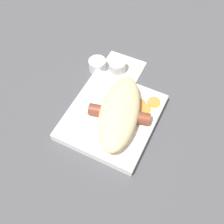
{
  "coord_description": "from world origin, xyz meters",
  "views": [
    {
      "loc": [
        0.31,
        0.15,
        0.54
      ],
      "look_at": [
        0.0,
        0.0,
        0.03
      ],
      "focal_mm": 45.0,
      "sensor_mm": 36.0,
      "label": 1
    }
  ],
  "objects_px": {
    "bread_roll": "(120,111)",
    "condiment_cup_far": "(97,65)",
    "sausage": "(119,114)",
    "food_tray": "(112,117)",
    "condiment_cup_near": "(117,67)"
  },
  "relations": [
    {
      "from": "sausage",
      "to": "condiment_cup_near",
      "type": "bearing_deg",
      "value": -152.53
    },
    {
      "from": "sausage",
      "to": "food_tray",
      "type": "bearing_deg",
      "value": -86.67
    },
    {
      "from": "food_tray",
      "to": "sausage",
      "type": "xyz_separation_m",
      "value": [
        -0.0,
        0.02,
        0.02
      ]
    },
    {
      "from": "condiment_cup_near",
      "to": "condiment_cup_far",
      "type": "height_order",
      "value": "same"
    },
    {
      "from": "sausage",
      "to": "condiment_cup_far",
      "type": "xyz_separation_m",
      "value": [
        -0.12,
        -0.12,
        -0.02
      ]
    },
    {
      "from": "bread_roll",
      "to": "sausage",
      "type": "xyz_separation_m",
      "value": [
        0.0,
        -0.0,
        -0.01
      ]
    },
    {
      "from": "bread_roll",
      "to": "condiment_cup_near",
      "type": "relative_size",
      "value": 4.89
    },
    {
      "from": "bread_roll",
      "to": "condiment_cup_far",
      "type": "distance_m",
      "value": 0.17
    },
    {
      "from": "bread_roll",
      "to": "condiment_cup_near",
      "type": "distance_m",
      "value": 0.16
    },
    {
      "from": "bread_roll",
      "to": "sausage",
      "type": "bearing_deg",
      "value": -13.19
    },
    {
      "from": "condiment_cup_near",
      "to": "bread_roll",
      "type": "bearing_deg",
      "value": 28.01
    },
    {
      "from": "food_tray",
      "to": "condiment_cup_near",
      "type": "height_order",
      "value": "condiment_cup_near"
    },
    {
      "from": "bread_roll",
      "to": "sausage",
      "type": "height_order",
      "value": "bread_roll"
    },
    {
      "from": "condiment_cup_near",
      "to": "condiment_cup_far",
      "type": "xyz_separation_m",
      "value": [
        0.02,
        -0.05,
        0.0
      ]
    },
    {
      "from": "food_tray",
      "to": "condiment_cup_far",
      "type": "xyz_separation_m",
      "value": [
        -0.12,
        -0.1,
        0.0
      ]
    }
  ]
}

